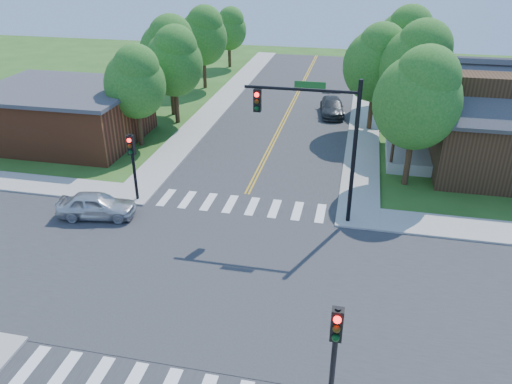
% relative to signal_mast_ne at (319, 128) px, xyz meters
% --- Properties ---
extents(ground, '(100.00, 100.00, 0.00)m').
position_rel_signal_mast_ne_xyz_m(ground, '(-3.91, -5.59, -4.85)').
color(ground, '#2C531A').
rests_on(ground, ground).
extents(road_ns, '(10.00, 90.00, 0.04)m').
position_rel_signal_mast_ne_xyz_m(road_ns, '(-3.91, -5.59, -4.83)').
color(road_ns, '#2D2D30').
rests_on(road_ns, ground).
extents(road_ew, '(90.00, 10.00, 0.04)m').
position_rel_signal_mast_ne_xyz_m(road_ew, '(-3.91, -5.59, -4.83)').
color(road_ew, '#2D2D30').
rests_on(road_ew, ground).
extents(intersection_patch, '(10.20, 10.20, 0.06)m').
position_rel_signal_mast_ne_xyz_m(intersection_patch, '(-3.91, -5.59, -4.85)').
color(intersection_patch, '#2D2D30').
rests_on(intersection_patch, ground).
extents(sidewalk_nw, '(40.00, 40.00, 0.14)m').
position_rel_signal_mast_ne_xyz_m(sidewalk_nw, '(-19.73, 10.23, -4.78)').
color(sidewalk_nw, '#9E9B93').
rests_on(sidewalk_nw, ground).
extents(crosswalk_north, '(8.85, 2.00, 0.01)m').
position_rel_signal_mast_ne_xyz_m(crosswalk_north, '(-3.91, 0.61, -4.80)').
color(crosswalk_north, white).
rests_on(crosswalk_north, ground).
extents(centerline, '(0.30, 90.00, 0.01)m').
position_rel_signal_mast_ne_xyz_m(centerline, '(-3.91, -5.59, -4.80)').
color(centerline, gold).
rests_on(centerline, ground).
extents(signal_mast_ne, '(5.30, 0.42, 7.20)m').
position_rel_signal_mast_ne_xyz_m(signal_mast_ne, '(0.00, 0.00, 0.00)').
color(signal_mast_ne, black).
rests_on(signal_mast_ne, ground).
extents(signal_pole_se, '(0.34, 0.42, 3.80)m').
position_rel_signal_mast_ne_xyz_m(signal_pole_se, '(1.69, -11.21, -2.19)').
color(signal_pole_se, black).
rests_on(signal_pole_se, ground).
extents(signal_pole_nw, '(0.34, 0.42, 3.80)m').
position_rel_signal_mast_ne_xyz_m(signal_pole_nw, '(-9.51, -0.01, -2.19)').
color(signal_pole_nw, black).
rests_on(signal_pole_nw, ground).
extents(building_nw, '(10.40, 8.40, 3.73)m').
position_rel_signal_mast_ne_xyz_m(building_nw, '(-18.11, 7.61, -2.97)').
color(building_nw, brown).
rests_on(building_nw, ground).
extents(tree_e_a, '(4.67, 4.43, 7.93)m').
position_rel_signal_mast_ne_xyz_m(tree_e_a, '(4.78, 5.13, 0.35)').
color(tree_e_a, '#382314').
rests_on(tree_e_a, ground).
extents(tree_e_b, '(4.86, 4.62, 8.26)m').
position_rel_signal_mast_ne_xyz_m(tree_e_b, '(5.19, 12.25, 0.56)').
color(tree_e_b, '#382314').
rests_on(tree_e_b, ground).
extents(tree_e_c, '(4.82, 4.58, 8.19)m').
position_rel_signal_mast_ne_xyz_m(tree_e_c, '(4.81, 20.57, 0.52)').
color(tree_e_c, '#382314').
rests_on(tree_e_c, ground).
extents(tree_e_d, '(3.97, 3.77, 6.76)m').
position_rel_signal_mast_ne_xyz_m(tree_e_d, '(5.30, 29.30, -0.43)').
color(tree_e_d, '#382314').
rests_on(tree_e_d, ground).
extents(tree_w_a, '(4.02, 3.82, 6.84)m').
position_rel_signal_mast_ne_xyz_m(tree_w_a, '(-12.59, 7.69, -0.38)').
color(tree_w_a, '#382314').
rests_on(tree_w_a, ground).
extents(tree_w_b, '(4.58, 4.35, 7.78)m').
position_rel_signal_mast_ne_xyz_m(tree_w_b, '(-12.79, 14.46, 0.25)').
color(tree_w_b, '#382314').
rests_on(tree_w_b, ground).
extents(tree_w_c, '(4.42, 4.20, 7.51)m').
position_rel_signal_mast_ne_xyz_m(tree_w_c, '(-12.71, 22.71, 0.07)').
color(tree_w_c, '#382314').
rests_on(tree_w_c, ground).
extents(tree_w_d, '(3.75, 3.56, 6.37)m').
position_rel_signal_mast_ne_xyz_m(tree_w_d, '(-12.64, 31.56, -0.68)').
color(tree_w_d, '#382314').
rests_on(tree_w_d, ground).
extents(tree_house, '(4.55, 4.32, 7.74)m').
position_rel_signal_mast_ne_xyz_m(tree_house, '(2.63, 13.98, 0.22)').
color(tree_house, '#382314').
rests_on(tree_house, ground).
extents(tree_bldg, '(4.31, 4.09, 7.32)m').
position_rel_signal_mast_ne_xyz_m(tree_bldg, '(-11.79, 12.67, -0.05)').
color(tree_bldg, '#382314').
rests_on(tree_bldg, ground).
extents(car_silver, '(2.83, 4.39, 1.32)m').
position_rel_signal_mast_ne_xyz_m(car_silver, '(-10.73, -2.09, -4.19)').
color(car_silver, silver).
rests_on(car_silver, ground).
extents(car_dgrey, '(2.94, 4.83, 1.26)m').
position_rel_signal_mast_ne_xyz_m(car_dgrey, '(-0.41, 16.99, -4.22)').
color(car_dgrey, '#313437').
rests_on(car_dgrey, ground).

